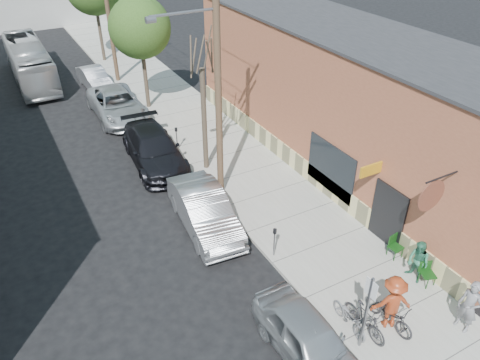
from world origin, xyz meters
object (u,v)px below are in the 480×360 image
car_2 (154,149)px  car_3 (118,105)px  bus (30,63)px  car_0 (309,341)px  patio_chair_b (428,274)px  tree_leafy_mid (140,28)px  patron_grey (469,306)px  parking_meter_far (177,135)px  patio_chair_a (396,247)px  car_4 (95,78)px  cyclist (392,302)px  sign_post (367,307)px  utility_pole_near (217,81)px  parked_bike_b (350,317)px  patron_green (418,262)px  parked_bike_a (365,320)px  car_1 (205,211)px  parking_meter_near (275,238)px  tree_bare (204,121)px

car_2 → car_3: 6.24m
bus → car_0: bearing=-82.7°
patio_chair_b → bus: (-8.87, 27.68, 0.77)m
tree_leafy_mid → patron_grey: size_ratio=3.49×
patio_chair_b → parking_meter_far: bearing=126.3°
tree_leafy_mid → patio_chair_a: bearing=-79.2°
tree_leafy_mid → patio_chair_b: bearing=-80.2°
patio_chair_a → car_4: (-5.38, 22.74, 0.08)m
cyclist → sign_post: bearing=32.5°
utility_pole_near → car_4: 16.50m
parked_bike_b → car_3: 19.13m
bus → sign_post: bearing=-79.8°
tree_leafy_mid → patron_green: bearing=-80.7°
parked_bike_a → bus: (-5.55, 28.19, 0.68)m
patio_chair_b → car_4: car_4 is taller
utility_pole_near → parked_bike_a: utility_pole_near is taller
car_0 → car_1: car_1 is taller
parked_bike_b → car_4: 24.55m
car_1 → bus: 21.18m
parking_meter_near → car_3: (-1.45, 15.07, -0.18)m
tree_bare → car_0: size_ratio=1.15×
parked_bike_b → car_1: 7.16m
sign_post → car_3: (-1.55, 19.76, -1.03)m
parking_meter_far → patron_grey: 15.50m
bus → utility_pole_near: bearing=-74.8°
patio_chair_b → car_4: size_ratio=0.22×
patron_green → parked_bike_a: patron_green is taller
sign_post → cyclist: bearing=8.5°
patron_grey → parked_bike_b: bearing=-125.4°
utility_pole_near → bus: size_ratio=1.03×
car_1 → patio_chair_a: bearing=-38.9°
car_3 → car_4: car_3 is taller
cyclist → tree_bare: bearing=-61.8°
car_1 → bus: (-3.55, 20.88, 0.53)m
parking_meter_near → utility_pole_near: (0.14, 4.78, 4.43)m
patron_grey → patio_chair_a: bearing=165.0°
car_1 → cyclist: bearing=-63.8°
sign_post → utility_pole_near: (0.04, 9.47, 3.58)m
tree_bare → tree_leafy_mid: tree_leafy_mid is taller
parking_meter_near → patron_green: (3.66, -3.47, -0.01)m
patron_green → car_1: patron_green is taller
tree_bare → bus: size_ratio=0.51×
patron_green → parking_meter_far: bearing=-161.1°
cyclist → parked_bike_a: 0.99m
parking_meter_near → parked_bike_a: 4.38m
car_2 → tree_bare: bearing=-36.9°
sign_post → car_0: 1.96m
sign_post → parked_bike_b: bearing=77.1°
patron_grey → parking_meter_near: bearing=-155.5°
parking_meter_near → car_4: (-1.45, 20.50, -0.31)m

